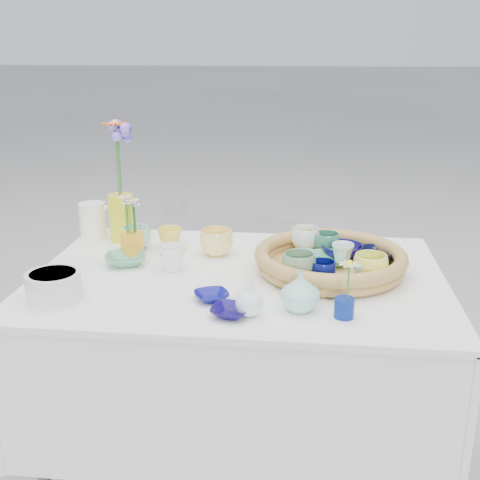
# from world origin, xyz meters

# --- Properties ---
(ground) EXTENTS (80.00, 80.00, 0.00)m
(ground) POSITION_xyz_m (0.00, 0.00, 0.00)
(ground) COLOR #A3A3A3
(display_table) EXTENTS (1.26, 0.86, 0.77)m
(display_table) POSITION_xyz_m (0.00, 0.00, 0.00)
(display_table) COLOR white
(display_table) RESTS_ON ground
(wicker_tray) EXTENTS (0.47, 0.47, 0.08)m
(wicker_tray) POSITION_xyz_m (0.28, 0.05, 0.80)
(wicker_tray) COLOR #A47540
(wicker_tray) RESTS_ON display_table
(tray_ceramic_0) EXTENTS (0.17, 0.17, 0.04)m
(tray_ceramic_0) POSITION_xyz_m (0.32, 0.15, 0.80)
(tray_ceramic_0) COLOR navy
(tray_ceramic_0) RESTS_ON wicker_tray
(tray_ceramic_1) EXTENTS (0.16, 0.16, 0.04)m
(tray_ceramic_1) POSITION_xyz_m (0.43, 0.12, 0.80)
(tray_ceramic_1) COLOR black
(tray_ceramic_1) RESTS_ON wicker_tray
(tray_ceramic_2) EXTENTS (0.12, 0.12, 0.08)m
(tray_ceramic_2) POSITION_xyz_m (0.39, -0.05, 0.82)
(tray_ceramic_2) COLOR #F7F456
(tray_ceramic_2) RESTS_ON wicker_tray
(tray_ceramic_3) EXTENTS (0.14, 0.14, 0.03)m
(tray_ceramic_3) POSITION_xyz_m (0.27, 0.07, 0.80)
(tray_ceramic_3) COLOR #40A16D
(tray_ceramic_3) RESTS_ON wicker_tray
(tray_ceramic_4) EXTENTS (0.13, 0.13, 0.08)m
(tray_ceramic_4) POSITION_xyz_m (0.18, -0.06, 0.82)
(tray_ceramic_4) COLOR #679166
(tray_ceramic_4) RESTS_ON wicker_tray
(tray_ceramic_5) EXTENTS (0.13, 0.13, 0.03)m
(tray_ceramic_5) POSITION_xyz_m (0.20, 0.08, 0.80)
(tray_ceramic_5) COLOR #84C5C2
(tray_ceramic_5) RESTS_ON wicker_tray
(tray_ceramic_6) EXTENTS (0.13, 0.13, 0.08)m
(tray_ceramic_6) POSITION_xyz_m (0.20, 0.21, 0.82)
(tray_ceramic_6) COLOR white
(tray_ceramic_6) RESTS_ON wicker_tray
(tray_ceramic_7) EXTENTS (0.08, 0.08, 0.06)m
(tray_ceramic_7) POSITION_xyz_m (0.32, 0.09, 0.82)
(tray_ceramic_7) COLOR white
(tray_ceramic_7) RESTS_ON wicker_tray
(tray_ceramic_8) EXTENTS (0.11, 0.11, 0.02)m
(tray_ceramic_8) POSITION_xyz_m (0.42, 0.17, 0.79)
(tray_ceramic_8) COLOR #A3D8EE
(tray_ceramic_8) RESTS_ON wicker_tray
(tray_ceramic_9) EXTENTS (0.10, 0.10, 0.06)m
(tray_ceramic_9) POSITION_xyz_m (0.25, -0.07, 0.81)
(tray_ceramic_9) COLOR #070E56
(tray_ceramic_9) RESTS_ON wicker_tray
(tray_ceramic_10) EXTENTS (0.10, 0.10, 0.03)m
(tray_ceramic_10) POSITION_xyz_m (0.12, -0.03, 0.80)
(tray_ceramic_10) COLOR #DAD96F
(tray_ceramic_10) RESTS_ON wicker_tray
(tray_ceramic_11) EXTENTS (0.07, 0.07, 0.06)m
(tray_ceramic_11) POSITION_xyz_m (0.37, -0.06, 0.81)
(tray_ceramic_11) COLOR #87C6B3
(tray_ceramic_11) RESTS_ON wicker_tray
(tray_ceramic_12) EXTENTS (0.10, 0.10, 0.07)m
(tray_ceramic_12) POSITION_xyz_m (0.27, 0.19, 0.82)
(tray_ceramic_12) COLOR #32765A
(tray_ceramic_12) RESTS_ON wicker_tray
(loose_ceramic_0) EXTENTS (0.11, 0.11, 0.08)m
(loose_ceramic_0) POSITION_xyz_m (-0.27, 0.21, 0.80)
(loose_ceramic_0) COLOR yellow
(loose_ceramic_0) RESTS_ON display_table
(loose_ceramic_1) EXTENTS (0.12, 0.12, 0.09)m
(loose_ceramic_1) POSITION_xyz_m (-0.10, 0.17, 0.81)
(loose_ceramic_1) COLOR #FFDF75
(loose_ceramic_1) RESTS_ON display_table
(loose_ceramic_2) EXTENTS (0.16, 0.16, 0.03)m
(loose_ceramic_2) POSITION_xyz_m (-0.38, 0.05, 0.78)
(loose_ceramic_2) COLOR #559E7A
(loose_ceramic_2) RESTS_ON display_table
(loose_ceramic_3) EXTENTS (0.09, 0.09, 0.08)m
(loose_ceramic_3) POSITION_xyz_m (-0.21, 0.01, 0.81)
(loose_ceramic_3) COLOR white
(loose_ceramic_3) RESTS_ON display_table
(loose_ceramic_4) EXTENTS (0.13, 0.13, 0.02)m
(loose_ceramic_4) POSITION_xyz_m (-0.05, -0.21, 0.78)
(loose_ceramic_4) COLOR navy
(loose_ceramic_4) RESTS_ON display_table
(loose_ceramic_5) EXTENTS (0.11, 0.11, 0.08)m
(loose_ceramic_5) POSITION_xyz_m (-0.38, 0.20, 0.80)
(loose_ceramic_5) COLOR #A4DFCD
(loose_ceramic_5) RESTS_ON display_table
(loose_ceramic_6) EXTENTS (0.12, 0.12, 0.02)m
(loose_ceramic_6) POSITION_xyz_m (0.01, -0.30, 0.78)
(loose_ceramic_6) COLOR #0E064E
(loose_ceramic_6) RESTS_ON display_table
(fluted_bowl) EXTENTS (0.20, 0.20, 0.08)m
(fluted_bowl) POSITION_xyz_m (-0.49, -0.25, 0.80)
(fluted_bowl) COLOR silver
(fluted_bowl) RESTS_ON display_table
(bud_vase_paleblue) EXTENTS (0.10, 0.10, 0.11)m
(bud_vase_paleblue) POSITION_xyz_m (0.06, -0.30, 0.82)
(bud_vase_paleblue) COLOR white
(bud_vase_paleblue) RESTS_ON display_table
(bud_vase_seafoam) EXTENTS (0.11, 0.11, 0.11)m
(bud_vase_seafoam) POSITION_xyz_m (0.19, -0.24, 0.82)
(bud_vase_seafoam) COLOR #97DFCD
(bud_vase_seafoam) RESTS_ON display_table
(bud_vase_cobalt) EXTENTS (0.06, 0.06, 0.05)m
(bud_vase_cobalt) POSITION_xyz_m (0.31, -0.28, 0.79)
(bud_vase_cobalt) COLOR navy
(bud_vase_cobalt) RESTS_ON display_table
(single_daisy) EXTENTS (0.08, 0.08, 0.12)m
(single_daisy) POSITION_xyz_m (0.31, -0.28, 0.87)
(single_daisy) COLOR silver
(single_daisy) RESTS_ON bud_vase_cobalt
(tall_vase_yellow) EXTENTS (0.12, 0.12, 0.17)m
(tall_vase_yellow) POSITION_xyz_m (-0.46, 0.29, 0.85)
(tall_vase_yellow) COLOR yellow
(tall_vase_yellow) RESTS_ON display_table
(gerbera) EXTENTS (0.13, 0.13, 0.27)m
(gerbera) POSITION_xyz_m (-0.46, 0.28, 1.06)
(gerbera) COLOR #E65A12
(gerbera) RESTS_ON tall_vase_yellow
(hydrangea) EXTENTS (0.10, 0.10, 0.30)m
(hydrangea) POSITION_xyz_m (-0.46, 0.29, 1.04)
(hydrangea) COLOR #4A3ED0
(hydrangea) RESTS_ON tall_vase_yellow
(white_pitcher) EXTENTS (0.15, 0.11, 0.13)m
(white_pitcher) POSITION_xyz_m (-0.58, 0.31, 0.83)
(white_pitcher) COLOR white
(white_pitcher) RESTS_ON display_table
(daisy_cup) EXTENTS (0.10, 0.10, 0.08)m
(daisy_cup) POSITION_xyz_m (-0.38, 0.12, 0.81)
(daisy_cup) COLOR #FFA01F
(daisy_cup) RESTS_ON display_table
(daisy_posy) EXTENTS (0.10, 0.10, 0.14)m
(daisy_posy) POSITION_xyz_m (-0.37, 0.12, 0.92)
(daisy_posy) COLOR white
(daisy_posy) RESTS_ON daisy_cup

